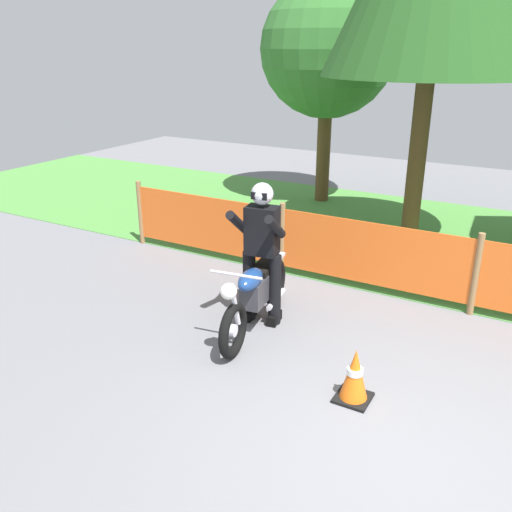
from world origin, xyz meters
TOP-DOWN VIEW (x-y plane):
  - ground at (0.00, 0.00)m, footprint 24.00×24.00m
  - grass_verge at (0.00, 5.38)m, footprint 24.00×5.02m
  - barrier_fence at (-0.00, 2.87)m, footprint 10.49×0.08m
  - tree_leftmost at (-3.66, 6.81)m, footprint 2.63×2.63m
  - motorcycle_lead at (-2.12, 1.26)m, footprint 0.57×1.93m
  - rider_lead at (-2.15, 1.46)m, footprint 0.60×0.72m
  - traffic_cone at (-0.65, 0.51)m, footprint 0.32×0.32m

SIDE VIEW (x-z plane):
  - ground at x=0.00m, z-range -0.02..0.00m
  - grass_verge at x=0.00m, z-range 0.00..0.01m
  - traffic_cone at x=-0.65m, z-range -0.01..0.52m
  - motorcycle_lead at x=-2.12m, z-range -0.01..0.90m
  - barrier_fence at x=0.00m, z-range 0.02..1.07m
  - rider_lead at x=-2.15m, z-range 0.11..1.80m
  - tree_leftmost at x=-3.66m, z-range 0.83..5.17m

